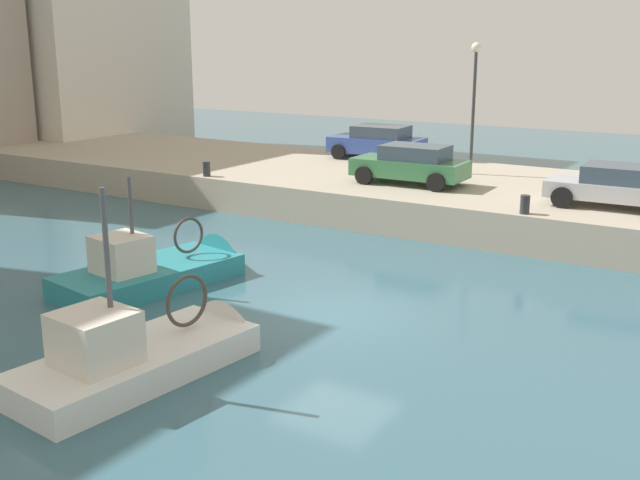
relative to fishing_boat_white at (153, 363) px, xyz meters
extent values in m
plane|color=#386070|center=(4.53, -1.42, -0.14)|extent=(80.00, 80.00, 0.00)
cube|color=#ADA08C|center=(16.03, -1.42, 0.46)|extent=(9.00, 56.00, 1.20)
cube|color=white|center=(-0.41, 0.04, -0.14)|extent=(4.92, 2.47, 1.11)
cone|color=white|center=(2.29, -0.26, -0.14)|extent=(1.09, 1.85, 1.76)
cube|color=#9E7A51|center=(-0.41, 0.04, 0.36)|extent=(4.72, 2.29, 0.08)
cube|color=beige|center=(-1.25, 0.14, 0.89)|extent=(1.38, 1.41, 0.98)
cylinder|color=#4C4C51|center=(-0.87, 0.10, 1.96)|extent=(0.10, 0.10, 3.19)
torus|color=#3F3833|center=(0.91, -0.10, 1.01)|extent=(1.07, 0.20, 1.07)
sphere|color=white|center=(-1.70, 1.27, 0.03)|extent=(0.32, 0.32, 0.32)
cube|color=teal|center=(3.75, 3.72, -0.14)|extent=(5.02, 2.89, 1.10)
cone|color=teal|center=(6.42, 3.25, -0.14)|extent=(1.22, 2.02, 1.89)
cube|color=#B2A893|center=(3.75, 3.72, 0.36)|extent=(4.80, 2.70, 0.08)
cube|color=beige|center=(2.99, 3.86, 0.87)|extent=(1.37, 1.44, 0.94)
cylinder|color=#4C4C51|center=(3.33, 3.80, 1.57)|extent=(0.10, 0.10, 2.42)
torus|color=#3F3833|center=(5.05, 3.49, 0.96)|extent=(0.98, 0.25, 0.98)
sphere|color=white|center=(2.56, 5.11, 0.03)|extent=(0.32, 0.32, 0.32)
cube|color=#334C9E|center=(19.02, 5.23, 1.66)|extent=(1.98, 4.02, 0.65)
cube|color=#384756|center=(19.03, 5.03, 2.23)|extent=(1.68, 2.28, 0.50)
cylinder|color=black|center=(18.06, 6.52, 1.38)|extent=(0.25, 0.65, 0.64)
cylinder|color=black|center=(19.84, 6.61, 1.38)|extent=(0.25, 0.65, 0.64)
cylinder|color=black|center=(18.19, 3.85, 1.38)|extent=(0.25, 0.65, 0.64)
cylinder|color=black|center=(19.98, 3.94, 1.38)|extent=(0.25, 0.65, 0.64)
cube|color=#387547|center=(14.42, 1.50, 1.63)|extent=(1.81, 4.01, 0.60)
cube|color=#384756|center=(14.42, 1.30, 2.19)|extent=(1.55, 2.26, 0.51)
cylinder|color=black|center=(13.53, 2.82, 1.38)|extent=(0.24, 0.65, 0.64)
cylinder|color=black|center=(15.22, 2.87, 1.38)|extent=(0.24, 0.65, 0.64)
cylinder|color=black|center=(13.61, 0.13, 1.38)|extent=(0.24, 0.65, 0.64)
cylinder|color=black|center=(15.30, 0.18, 1.38)|extent=(0.24, 0.65, 0.64)
cube|color=#B7B7BC|center=(14.22, -5.39, 1.58)|extent=(1.95, 3.91, 0.50)
cube|color=#384756|center=(14.23, -5.58, 2.09)|extent=(1.68, 2.21, 0.51)
cylinder|color=black|center=(13.27, -4.12, 1.38)|extent=(0.24, 0.65, 0.64)
cylinder|color=black|center=(15.09, -4.05, 1.38)|extent=(0.24, 0.65, 0.64)
cylinder|color=#2D2D33|center=(11.88, -3.42, 1.34)|extent=(0.28, 0.28, 0.55)
cylinder|color=#2D2D33|center=(11.88, 8.58, 1.34)|extent=(0.28, 0.28, 0.55)
cylinder|color=#38383D|center=(17.53, 0.44, 3.31)|extent=(0.12, 0.12, 4.50)
sphere|color=#F2EACC|center=(17.53, 0.44, 5.71)|extent=(0.36, 0.36, 0.36)
camera|label=1|loc=(-9.90, -9.92, 6.01)|focal=43.19mm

